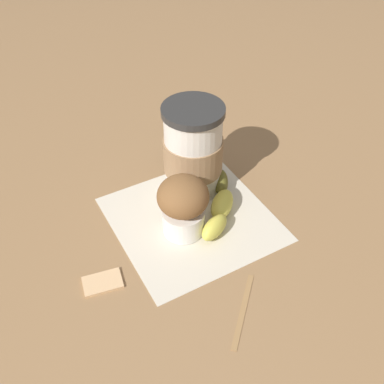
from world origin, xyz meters
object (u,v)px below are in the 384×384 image
object	(u,v)px
muffin	(183,204)
sugar_packet	(103,282)
coffee_cup	(193,151)
banana	(219,204)

from	to	relation	value
muffin	sugar_packet	size ratio (longest dim) A/B	1.85
muffin	sugar_packet	distance (m)	0.15
coffee_cup	muffin	size ratio (longest dim) A/B	1.57
muffin	banana	bearing A→B (deg)	80.23
muffin	coffee_cup	bearing A→B (deg)	126.85
banana	sugar_packet	bearing A→B (deg)	-94.40
muffin	sugar_packet	xyz separation A→B (m)	(-0.00, -0.14, -0.05)
sugar_packet	coffee_cup	bearing A→B (deg)	103.56
sugar_packet	muffin	bearing A→B (deg)	88.04
coffee_cup	muffin	distance (m)	0.10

